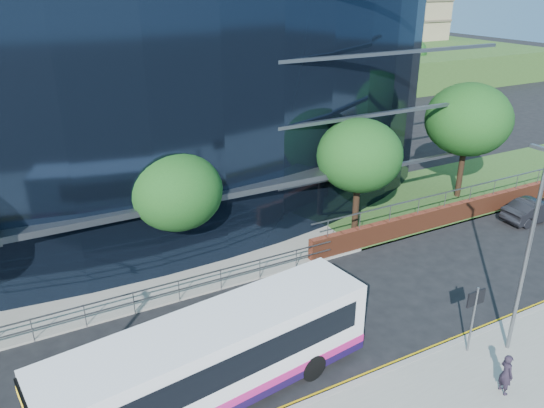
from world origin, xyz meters
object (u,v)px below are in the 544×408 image
tree_dist_f (410,52)px  pedestrian (506,374)px  parked_car (535,210)px  city_bus (217,358)px  street_sign (475,306)px  streetlight_east (528,249)px  tree_far_d (468,120)px  tree_far_b (176,191)px  tree_far_c (359,156)px  tree_dist_e (315,60)px

tree_dist_f → pedestrian: (-36.12, -45.74, -3.29)m
parked_car → city_bus: bearing=103.5°
street_sign → pedestrian: (-0.62, -2.15, -1.23)m
streetlight_east → parked_car: 14.01m
tree_far_d → tree_far_b: bearing=-178.5°
tree_far_c → tree_far_d: 9.08m
tree_far_d → tree_dist_f: tree_far_d is taller
street_sign → tree_dist_f: tree_dist_f is taller
tree_dist_e → parked_car: bearing=-101.0°
tree_dist_e → tree_far_c: bearing=-118.7°
tree_far_b → tree_far_d: tree_far_d is taller
tree_far_c → tree_dist_f: bearing=45.0°
street_sign → tree_far_d: tree_far_d is taller
street_sign → pedestrian: size_ratio=1.82×
tree_far_c → city_bus: (-11.75, -8.18, -2.90)m
street_sign → streetlight_east: 2.80m
tree_dist_f → tree_dist_e: bearing=-172.9°
tree_dist_e → city_bus: (-28.75, -39.18, -2.90)m
parked_car → pedestrian: 16.13m
city_bus → parked_car: city_bus is taller
streetlight_east → parked_car: size_ratio=1.93×
tree_dist_e → tree_dist_f: tree_dist_e is taller
street_sign → tree_far_c: 11.14m
street_sign → streetlight_east: streetlight_east is taller
streetlight_east → city_bus: (-10.75, 2.99, -2.81)m
streetlight_east → pedestrian: 4.40m
tree_far_c → tree_dist_e: size_ratio=1.00×
streetlight_east → city_bus: bearing=164.5°
pedestrian → tree_dist_f: bearing=-26.5°
tree_far_d → streetlight_east: 15.77m
tree_far_c → pedestrian: bearing=-103.8°
street_sign → tree_far_c: size_ratio=0.43×
street_sign → tree_dist_e: 45.99m
tree_dist_e → tree_dist_f: bearing=7.1°
tree_dist_f → streetlight_east: streetlight_east is taller
tree_dist_f → city_bus: bearing=-137.4°
street_sign → tree_far_b: tree_far_b is taller
city_bus → streetlight_east: bearing=-22.8°
street_sign → parked_car: (12.76, 6.86, -1.47)m
tree_far_d → tree_dist_f: bearing=53.1°
tree_dist_f → parked_car: size_ratio=1.46×
tree_far_b → parked_car: bearing=-11.8°
tree_dist_f → street_sign: bearing=-129.2°
tree_far_b → streetlight_east: size_ratio=0.76×
tree_far_d → tree_dist_e: 31.06m
tree_far_b → tree_far_d: size_ratio=0.81×
tree_far_b → streetlight_east: streetlight_east is taller
tree_far_d → tree_dist_e: size_ratio=1.14×
street_sign → tree_far_b: bearing=124.1°
tree_far_c → parked_car: bearing=-20.0°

